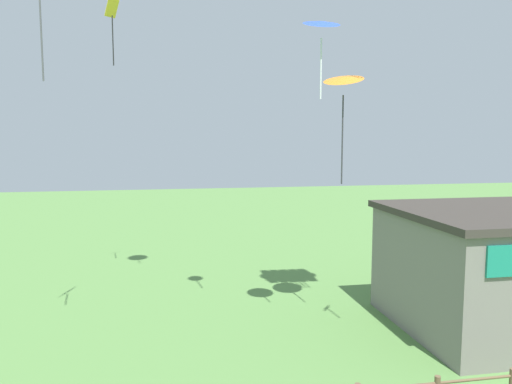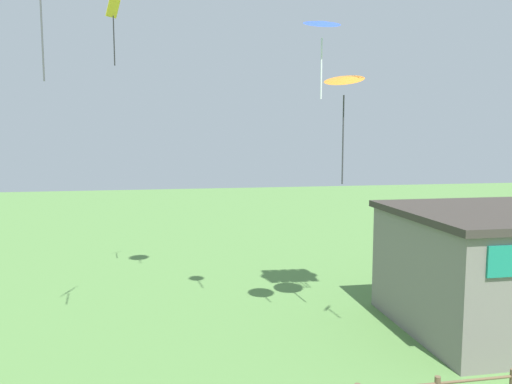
# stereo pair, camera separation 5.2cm
# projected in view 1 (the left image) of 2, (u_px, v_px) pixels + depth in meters

# --- Properties ---
(kite_orange_delta) EXTENTS (1.86, 1.85, 3.81)m
(kite_orange_delta) POSITION_uv_depth(u_px,v_px,m) (343.00, 81.00, 16.66)
(kite_orange_delta) COLOR orange
(kite_yellow_diamond) EXTENTS (0.63, 0.63, 2.75)m
(kite_yellow_diamond) POSITION_uv_depth(u_px,v_px,m) (112.00, 20.00, 21.14)
(kite_yellow_diamond) COLOR yellow
(kite_blue_delta) EXTENTS (1.23, 1.19, 2.51)m
(kite_blue_delta) POSITION_uv_depth(u_px,v_px,m) (322.00, 24.00, 14.96)
(kite_blue_delta) COLOR blue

